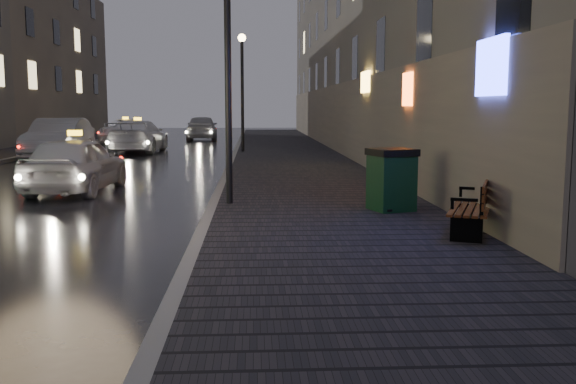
{
  "coord_description": "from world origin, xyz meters",
  "views": [
    {
      "loc": [
        2.39,
        -7.51,
        2.18
      ],
      "look_at": [
        2.91,
        2.47,
        0.85
      ],
      "focal_mm": 40.0,
      "sensor_mm": 36.0,
      "label": 1
    }
  ],
  "objects_px": {
    "taxi_far": "(126,131)",
    "car_far": "(202,128)",
    "trash_bin": "(391,179)",
    "bench": "(475,207)",
    "car_left_mid": "(59,139)",
    "lamp_far": "(242,78)",
    "lamp_near": "(228,43)",
    "taxi_near": "(76,164)",
    "taxi_mid": "(138,136)"
  },
  "relations": [
    {
      "from": "trash_bin",
      "to": "car_far",
      "type": "bearing_deg",
      "value": 84.58
    },
    {
      "from": "taxi_far",
      "to": "car_far",
      "type": "relative_size",
      "value": 1.07
    },
    {
      "from": "lamp_far",
      "to": "taxi_near",
      "type": "distance_m",
      "value": 13.8
    },
    {
      "from": "trash_bin",
      "to": "bench",
      "type": "bearing_deg",
      "value": -88.13
    },
    {
      "from": "taxi_mid",
      "to": "lamp_far",
      "type": "bearing_deg",
      "value": 163.56
    },
    {
      "from": "taxi_near",
      "to": "taxi_mid",
      "type": "bearing_deg",
      "value": -81.85
    },
    {
      "from": "taxi_far",
      "to": "car_far",
      "type": "bearing_deg",
      "value": 32.69
    },
    {
      "from": "lamp_far",
      "to": "bench",
      "type": "xyz_separation_m",
      "value": [
        4.06,
        -19.53,
        -2.9
      ]
    },
    {
      "from": "lamp_near",
      "to": "lamp_far",
      "type": "relative_size",
      "value": 1.0
    },
    {
      "from": "taxi_far",
      "to": "car_far",
      "type": "height_order",
      "value": "car_far"
    },
    {
      "from": "lamp_far",
      "to": "bench",
      "type": "bearing_deg",
      "value": -78.25
    },
    {
      "from": "bench",
      "to": "car_far",
      "type": "height_order",
      "value": "car_far"
    },
    {
      "from": "taxi_mid",
      "to": "car_far",
      "type": "distance_m",
      "value": 11.51
    },
    {
      "from": "car_left_mid",
      "to": "taxi_mid",
      "type": "distance_m",
      "value": 4.93
    },
    {
      "from": "taxi_near",
      "to": "car_left_mid",
      "type": "relative_size",
      "value": 0.82
    },
    {
      "from": "trash_bin",
      "to": "car_left_mid",
      "type": "distance_m",
      "value": 18.07
    },
    {
      "from": "lamp_near",
      "to": "taxi_mid",
      "type": "xyz_separation_m",
      "value": [
        -5.05,
        17.7,
        -2.72
      ]
    },
    {
      "from": "lamp_far",
      "to": "bench",
      "type": "distance_m",
      "value": 20.16
    },
    {
      "from": "taxi_mid",
      "to": "car_far",
      "type": "bearing_deg",
      "value": -98.54
    },
    {
      "from": "trash_bin",
      "to": "taxi_far",
      "type": "height_order",
      "value": "taxi_far"
    },
    {
      "from": "bench",
      "to": "car_left_mid",
      "type": "relative_size",
      "value": 0.35
    },
    {
      "from": "lamp_near",
      "to": "car_left_mid",
      "type": "bearing_deg",
      "value": 119.26
    },
    {
      "from": "lamp_far",
      "to": "car_left_mid",
      "type": "bearing_deg",
      "value": -161.17
    },
    {
      "from": "car_left_mid",
      "to": "taxi_far",
      "type": "relative_size",
      "value": 1.01
    },
    {
      "from": "lamp_near",
      "to": "car_left_mid",
      "type": "distance_m",
      "value": 15.62
    },
    {
      "from": "bench",
      "to": "car_left_mid",
      "type": "distance_m",
      "value": 20.55
    },
    {
      "from": "car_left_mid",
      "to": "lamp_far",
      "type": "bearing_deg",
      "value": 17.2
    },
    {
      "from": "trash_bin",
      "to": "taxi_far",
      "type": "relative_size",
      "value": 0.24
    },
    {
      "from": "lamp_far",
      "to": "taxi_far",
      "type": "bearing_deg",
      "value": 124.85
    },
    {
      "from": "lamp_near",
      "to": "taxi_far",
      "type": "height_order",
      "value": "lamp_near"
    },
    {
      "from": "taxi_near",
      "to": "taxi_mid",
      "type": "height_order",
      "value": "taxi_mid"
    },
    {
      "from": "trash_bin",
      "to": "taxi_far",
      "type": "xyz_separation_m",
      "value": [
        -10.62,
        27.7,
        -0.05
      ]
    },
    {
      "from": "lamp_far",
      "to": "taxi_near",
      "type": "xyz_separation_m",
      "value": [
        -4.03,
        -12.91,
        -2.76
      ]
    },
    {
      "from": "lamp_near",
      "to": "lamp_far",
      "type": "xyz_separation_m",
      "value": [
        0.0,
        16.0,
        0.0
      ]
    },
    {
      "from": "car_far",
      "to": "lamp_far",
      "type": "bearing_deg",
      "value": 100.36
    },
    {
      "from": "trash_bin",
      "to": "car_far",
      "type": "xyz_separation_m",
      "value": [
        -6.14,
        30.1,
        0.05
      ]
    },
    {
      "from": "bench",
      "to": "taxi_far",
      "type": "relative_size",
      "value": 0.35
    },
    {
      "from": "lamp_near",
      "to": "car_left_mid",
      "type": "xyz_separation_m",
      "value": [
        -7.53,
        13.43,
        -2.63
      ]
    },
    {
      "from": "trash_bin",
      "to": "taxi_far",
      "type": "distance_m",
      "value": 29.66
    },
    {
      "from": "bench",
      "to": "trash_bin",
      "type": "height_order",
      "value": "trash_bin"
    },
    {
      "from": "taxi_near",
      "to": "car_far",
      "type": "relative_size",
      "value": 0.89
    },
    {
      "from": "bench",
      "to": "taxi_mid",
      "type": "relative_size",
      "value": 0.34
    },
    {
      "from": "taxi_mid",
      "to": "trash_bin",
      "type": "bearing_deg",
      "value": 115.95
    },
    {
      "from": "lamp_near",
      "to": "car_far",
      "type": "distance_m",
      "value": 29.28
    },
    {
      "from": "trash_bin",
      "to": "taxi_near",
      "type": "height_order",
      "value": "taxi_near"
    },
    {
      "from": "lamp_far",
      "to": "car_far",
      "type": "distance_m",
      "value": 13.59
    },
    {
      "from": "taxi_near",
      "to": "taxi_far",
      "type": "bearing_deg",
      "value": -77.73
    },
    {
      "from": "bench",
      "to": "taxi_mid",
      "type": "height_order",
      "value": "taxi_mid"
    },
    {
      "from": "car_far",
      "to": "taxi_near",
      "type": "bearing_deg",
      "value": 85.28
    },
    {
      "from": "car_left_mid",
      "to": "taxi_mid",
      "type": "bearing_deg",
      "value": 58.24
    }
  ]
}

